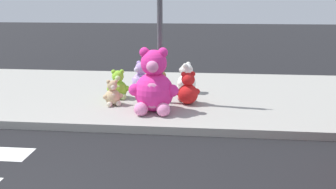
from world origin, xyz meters
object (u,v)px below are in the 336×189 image
at_px(plush_lavender, 141,79).
at_px(plush_tan, 113,95).
at_px(sign_pole, 160,19).
at_px(plush_red, 188,91).
at_px(plush_white, 186,80).
at_px(plush_pink_large, 154,87).
at_px(plush_brown, 161,83).
at_px(plush_lime, 118,87).

bearing_deg(plush_lavender, plush_tan, -108.22).
height_order(sign_pole, plush_tan, sign_pole).
xyz_separation_m(plush_red, plush_white, (-0.08, 0.87, 0.01)).
bearing_deg(plush_lavender, plush_red, -38.26).
height_order(sign_pole, plush_red, sign_pole).
distance_m(plush_tan, plush_white, 1.80).
xyz_separation_m(plush_pink_large, plush_lavender, (-0.51, 1.45, -0.21)).
distance_m(plush_brown, plush_lavender, 0.49).
height_order(plush_pink_large, plush_lime, plush_pink_large).
distance_m(plush_pink_large, plush_white, 1.54).
distance_m(plush_red, plush_lime, 1.53).
bearing_deg(plush_pink_large, plush_lavender, 109.39).
bearing_deg(plush_lavender, plush_brown, -6.23).
bearing_deg(plush_brown, plush_tan, -128.46).
bearing_deg(plush_white, plush_pink_large, -110.60).
bearing_deg(plush_tan, plush_lime, 90.52).
relative_size(sign_pole, plush_lavender, 4.57).
xyz_separation_m(sign_pole, plush_brown, (-0.08, 0.81, -1.49)).
relative_size(plush_tan, plush_lime, 0.83).
bearing_deg(plush_brown, plush_white, 2.93).
bearing_deg(plush_red, sign_pole, 177.44).
bearing_deg(plush_lime, sign_pole, -13.37).
xyz_separation_m(sign_pole, plush_tan, (-0.94, -0.26, -1.49)).
height_order(sign_pole, plush_brown, sign_pole).
bearing_deg(plush_white, plush_lime, -156.50).
xyz_separation_m(plush_pink_large, plush_brown, (-0.03, 1.40, -0.29)).
height_order(sign_pole, plush_lime, sign_pole).
distance_m(plush_pink_large, plush_lime, 1.23).
relative_size(plush_red, plush_lime, 1.07).
relative_size(plush_brown, plush_white, 0.73).
distance_m(plush_pink_large, plush_brown, 1.43).
xyz_separation_m(plush_red, plush_lime, (-1.51, 0.25, -0.02)).
bearing_deg(plush_pink_large, plush_lime, 137.68).
xyz_separation_m(plush_brown, plush_tan, (-0.86, -1.08, 0.01)).
bearing_deg(plush_tan, sign_pole, 15.81).
relative_size(plush_pink_large, plush_lime, 1.94).
height_order(plush_tan, plush_lavender, plush_lavender).
xyz_separation_m(sign_pole, plush_red, (0.57, -0.03, -1.43)).
xyz_separation_m(plush_pink_large, plush_white, (0.54, 1.43, -0.21)).
bearing_deg(plush_red, plush_lavender, 141.74).
bearing_deg(plush_tan, plush_white, 37.94).
distance_m(plush_red, plush_lavender, 1.44).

